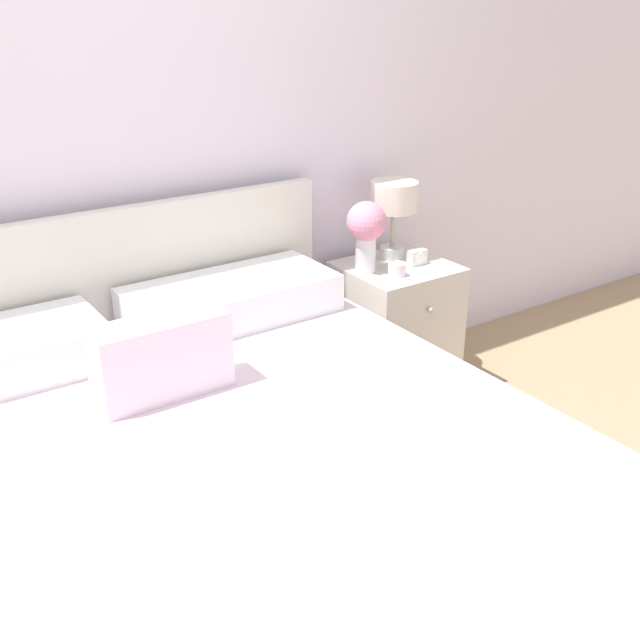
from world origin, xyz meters
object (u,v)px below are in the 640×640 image
at_px(nightstand, 395,328).
at_px(teacup, 397,271).
at_px(bed, 216,515).
at_px(table_lamp, 394,203).
at_px(flower_vase, 367,228).
at_px(alarm_clock, 417,257).

xyz_separation_m(nightstand, teacup, (-0.09, -0.11, 0.32)).
distance_m(bed, table_lamp, 1.62).
bearing_deg(teacup, nightstand, 49.23).
height_order(nightstand, teacup, teacup).
bearing_deg(bed, flower_vase, 33.97).
xyz_separation_m(nightstand, flower_vase, (-0.16, 0.02, 0.48)).
distance_m(nightstand, teacup, 0.35).
xyz_separation_m(flower_vase, teacup, (0.07, -0.12, -0.16)).
bearing_deg(flower_vase, table_lamp, 20.93).
relative_size(table_lamp, teacup, 2.91).
bearing_deg(bed, nightstand, 29.93).
height_order(nightstand, alarm_clock, alarm_clock).
height_order(nightstand, flower_vase, flower_vase).
distance_m(table_lamp, flower_vase, 0.22).
distance_m(teacup, alarm_clock, 0.18).
bearing_deg(alarm_clock, flower_vase, 167.00).
height_order(table_lamp, flower_vase, table_lamp).
xyz_separation_m(nightstand, table_lamp, (0.04, 0.09, 0.54)).
bearing_deg(alarm_clock, nightstand, 153.07).
bearing_deg(nightstand, bed, -150.07).
bearing_deg(teacup, alarm_clock, 22.04).
xyz_separation_m(bed, table_lamp, (1.29, 0.81, 0.54)).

